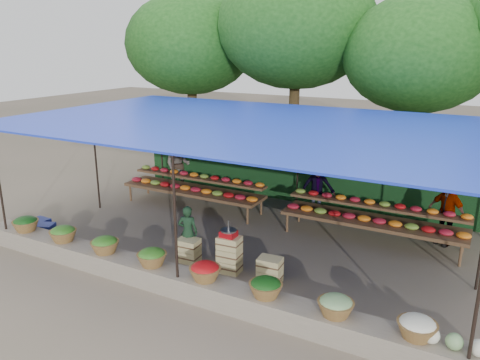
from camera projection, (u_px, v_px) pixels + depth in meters
The scene contains 16 objects.
ground at pixel (250, 240), 11.05m from camera, with size 60.00×60.00×0.00m, color #655D4B.
stone_curb at pixel (183, 283), 8.67m from camera, with size 10.60×0.55×0.40m, color #756A5D.
stall_canopy at pixel (252, 128), 10.34m from camera, with size 10.80×6.60×2.82m.
produce_baskets at pixel (178, 264), 8.62m from camera, with size 8.98×0.58×0.34m.
netting_backdrop at pixel (301, 161), 13.36m from camera, with size 10.60×0.06×2.50m, color #17421C.
tree_row at pixel (355, 36), 14.63m from camera, with size 16.51×5.50×7.12m.
fruit_table_left at pixel (194, 186), 13.16m from camera, with size 4.21×0.95×0.93m.
fruit_table_right at pixel (373, 216), 10.87m from camera, with size 4.21×0.95×0.93m.
crate_counter at pixel (228, 258), 9.46m from camera, with size 2.37×0.37×0.77m.
weighing_scale at pixel (229, 233), 9.30m from camera, with size 0.32×0.32×0.34m.
vendor_seated at pixel (188, 232), 10.00m from camera, with size 0.43×0.28×1.19m, color #17331E.
customer_left at pixel (178, 164), 14.69m from camera, with size 0.79×0.62×1.64m, color slate.
customer_mid at pixel (318, 186), 12.61m from camera, with size 0.99×0.57×1.54m, color slate.
customer_right at pixel (446, 212), 10.65m from camera, with size 0.91×0.38×1.55m, color slate.
blue_crate_front at pixel (44, 230), 11.30m from camera, with size 0.49×0.35×0.29m, color navy.
blue_crate_back at pixel (41, 224), 11.73m from camera, with size 0.43×0.31×0.26m, color navy.
Camera 1 is at (4.65, -9.09, 4.48)m, focal length 35.00 mm.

